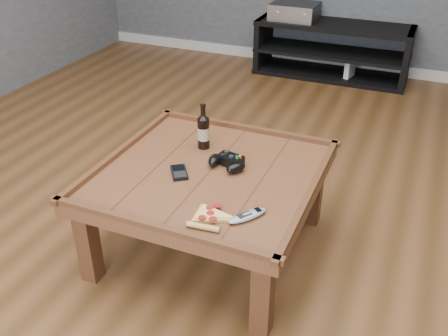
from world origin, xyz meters
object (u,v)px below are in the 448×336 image
at_px(beer_bottle, 203,131).
at_px(remote_control, 247,216).
at_px(media_console, 332,51).
at_px(av_receiver, 294,11).
at_px(game_console, 350,70).
at_px(coffee_table, 209,182).
at_px(smartphone, 179,172).
at_px(pizza_slice, 209,217).
at_px(game_controller, 227,162).

bearing_deg(beer_bottle, remote_control, -49.22).
bearing_deg(remote_control, beer_bottle, 166.47).
height_order(media_console, beer_bottle, beer_bottle).
distance_m(av_receiver, game_console, 0.74).
distance_m(coffee_table, game_console, 2.71).
distance_m(smartphone, av_receiver, 2.83).
xyz_separation_m(pizza_slice, smartphone, (-0.27, 0.26, -0.00)).
bearing_deg(pizza_slice, beer_bottle, 111.33).
height_order(av_receiver, game_console, av_receiver).
relative_size(coffee_table, beer_bottle, 4.38).
relative_size(beer_bottle, game_controller, 1.13).
distance_m(coffee_table, remote_control, 0.41).
relative_size(media_console, av_receiver, 3.34).
relative_size(smartphone, game_console, 0.63).
height_order(pizza_slice, smartphone, pizza_slice).
height_order(beer_bottle, av_receiver, beer_bottle).
bearing_deg(media_console, remote_control, -84.44).
bearing_deg(smartphone, remote_control, -61.09).
relative_size(av_receiver, game_console, 1.83).
distance_m(game_controller, av_receiver, 2.71).
relative_size(game_controller, remote_control, 1.16).
height_order(media_console, game_controller, game_controller).
distance_m(remote_control, av_receiver, 3.10).
bearing_deg(media_console, smartphone, -92.43).
xyz_separation_m(beer_bottle, pizza_slice, (0.28, -0.55, -0.09)).
bearing_deg(av_receiver, smartphone, -84.02).
height_order(smartphone, game_console, smartphone).
height_order(media_console, pizza_slice, media_console).
xyz_separation_m(game_controller, pizza_slice, (0.09, -0.41, -0.02)).
height_order(remote_control, av_receiver, av_receiver).
bearing_deg(game_console, media_console, 175.23).
bearing_deg(beer_bottle, smartphone, -88.97).
distance_m(beer_bottle, game_console, 2.54).
relative_size(coffee_table, media_console, 0.74).
relative_size(media_console, pizza_slice, 5.47).
xyz_separation_m(game_controller, game_console, (0.14, 2.62, -0.37)).
xyz_separation_m(coffee_table, beer_bottle, (-0.13, 0.21, 0.15)).
height_order(game_controller, game_console, game_controller).
bearing_deg(game_console, beer_bottle, -85.14).
xyz_separation_m(coffee_table, remote_control, (0.29, -0.28, 0.07)).
bearing_deg(av_receiver, coffee_table, -81.40).
bearing_deg(pizza_slice, remote_control, 17.26).
relative_size(game_controller, pizza_slice, 0.81).
relative_size(game_controller, smartphone, 1.44).
height_order(media_console, remote_control, media_console).
relative_size(pizza_slice, remote_control, 1.42).
distance_m(game_controller, smartphone, 0.23).
distance_m(media_console, pizza_slice, 3.10).
bearing_deg(coffee_table, av_receiver, 97.86).
xyz_separation_m(coffee_table, media_console, (0.00, 2.75, -0.15)).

